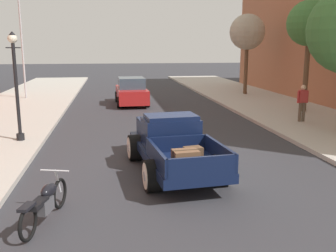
% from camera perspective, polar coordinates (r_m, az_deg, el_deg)
% --- Properties ---
extents(ground_plane, '(140.00, 140.00, 0.00)m').
position_cam_1_polar(ground_plane, '(11.65, 1.81, -5.50)').
color(ground_plane, '#333338').
extents(hotrod_truck_navy, '(2.49, 5.05, 1.58)m').
position_cam_1_polar(hotrod_truck_navy, '(10.88, 0.52, -2.63)').
color(hotrod_truck_navy, '#0F1938').
rests_on(hotrod_truck_navy, ground).
extents(motorcycle_parked, '(0.78, 2.06, 0.93)m').
position_cam_1_polar(motorcycle_parked, '(8.08, -18.04, -10.82)').
color(motorcycle_parked, black).
rests_on(motorcycle_parked, ground).
extents(car_background_red, '(1.96, 4.35, 1.65)m').
position_cam_1_polar(car_background_red, '(23.27, -5.53, 5.13)').
color(car_background_red, '#AD1E1E').
rests_on(car_background_red, ground).
extents(pedestrian_sidewalk_right, '(0.53, 0.22, 1.65)m').
position_cam_1_polar(pedestrian_sidewalk_right, '(18.11, 19.59, 3.59)').
color(pedestrian_sidewalk_right, brown).
rests_on(pedestrian_sidewalk_right, sidewalk_right).
extents(street_lamp_near, '(0.50, 0.32, 3.85)m').
position_cam_1_polar(street_lamp_near, '(14.43, -21.95, 6.68)').
color(street_lamp_near, black).
rests_on(street_lamp_near, sidewalk_left).
extents(flagpole, '(1.74, 0.16, 9.16)m').
position_cam_1_polar(flagpole, '(26.70, -20.97, 16.05)').
color(flagpole, '#B2B2B7').
rests_on(flagpole, sidewalk_left).
extents(street_tree_second, '(2.30, 2.30, 5.63)m').
position_cam_1_polar(street_tree_second, '(20.92, 20.55, 14.17)').
color(street_tree_second, brown).
rests_on(street_tree_second, sidewalk_right).
extents(street_tree_third, '(2.47, 2.47, 5.56)m').
position_cam_1_polar(street_tree_third, '(27.76, 11.86, 13.62)').
color(street_tree_third, brown).
rests_on(street_tree_third, sidewalk_right).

